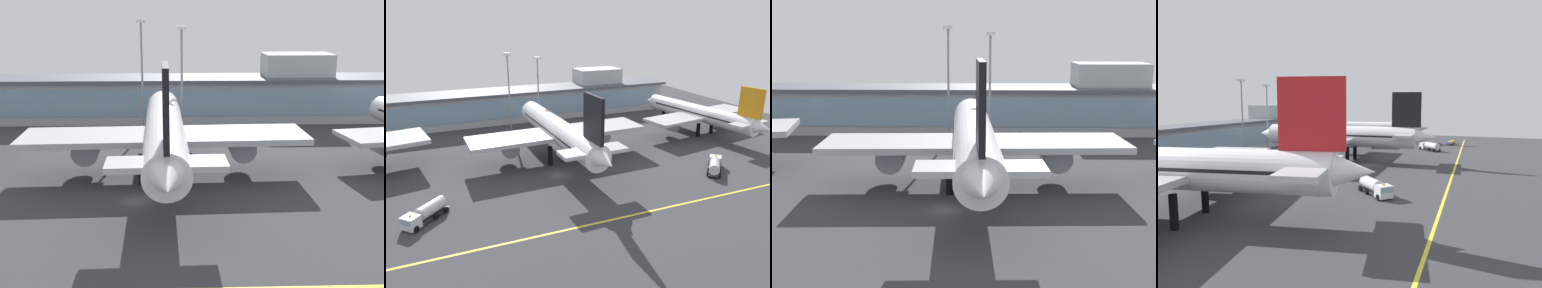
# 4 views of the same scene
# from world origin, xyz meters

# --- Properties ---
(ground_plane) EXTENTS (180.00, 180.00, 0.00)m
(ground_plane) POSITION_xyz_m (0.00, 0.00, 0.00)
(ground_plane) COLOR #38383D
(terminal_building) EXTENTS (118.04, 14.00, 15.55)m
(terminal_building) POSITION_xyz_m (2.12, 50.85, 5.70)
(terminal_building) COLOR #ADB2B7
(terminal_building) RESTS_ON ground
(airliner_near_right) EXTENTS (44.04, 52.77, 19.50)m
(airliner_near_right) POSITION_xyz_m (3.69, 9.46, 7.13)
(airliner_near_right) COLOR black
(airliner_near_right) RESTS_ON ground
(apron_light_mast_west) EXTENTS (1.80, 1.80, 23.62)m
(apron_light_mast_west) POSITION_xyz_m (-1.67, 39.04, 15.45)
(apron_light_mast_west) COLOR gray
(apron_light_mast_west) RESTS_ON ground
(apron_light_mast_centre) EXTENTS (1.80, 1.80, 22.38)m
(apron_light_mast_centre) POSITION_xyz_m (6.62, 35.84, 14.76)
(apron_light_mast_centre) COLOR gray
(apron_light_mast_centre) RESTS_ON ground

